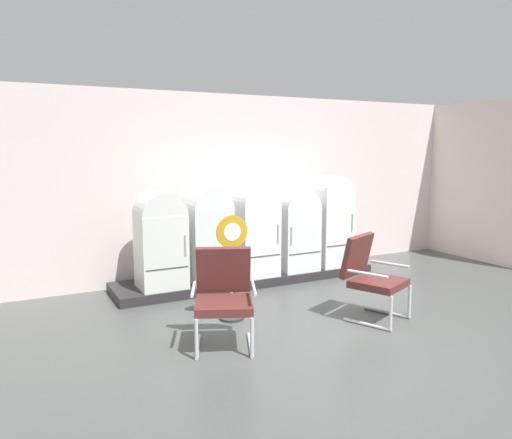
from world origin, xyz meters
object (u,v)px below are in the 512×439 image
refrigerator_4 (330,218)px  sign_stand (232,272)px  armchair_left (224,293)px  armchair_right (371,273)px  refrigerator_0 (161,238)px  refrigerator_1 (207,231)px  refrigerator_3 (294,226)px  refrigerator_2 (254,227)px

refrigerator_4 → sign_stand: (-2.48, -1.37, -0.35)m
armchair_left → armchair_right: size_ratio=1.00×
refrigerator_0 → sign_stand: size_ratio=1.05×
refrigerator_4 → sign_stand: 2.85m
refrigerator_1 → refrigerator_3: size_ratio=1.05×
refrigerator_1 → armchair_left: size_ratio=1.36×
refrigerator_0 → refrigerator_3: size_ratio=1.02×
armchair_left → sign_stand: 0.79m
refrigerator_2 → armchair_left: size_ratio=1.37×
refrigerator_4 → refrigerator_0: bearing=-179.6°
refrigerator_4 → armchair_left: 3.56m
refrigerator_4 → armchair_left: size_ratio=1.46×
armchair_right → armchair_left: bearing=177.5°
armchair_left → refrigerator_3: bearing=43.5°
refrigerator_0 → refrigerator_2: refrigerator_2 is taller
armchair_left → refrigerator_4: bearing=35.4°
refrigerator_0 → armchair_left: refrigerator_0 is taller
refrigerator_1 → armchair_left: bearing=-106.9°
refrigerator_2 → refrigerator_4: refrigerator_4 is taller
refrigerator_0 → refrigerator_3: bearing=1.0°
refrigerator_3 → armchair_right: (-0.20, -2.16, -0.28)m
armchair_right → refrigerator_2: bearing=104.3°
refrigerator_0 → armchair_right: bearing=-45.5°
refrigerator_1 → armchair_left: refrigerator_1 is taller
refrigerator_0 → refrigerator_1: (0.73, 0.04, 0.03)m
refrigerator_4 → refrigerator_1: bearing=179.4°
refrigerator_4 → armchair_right: refrigerator_4 is taller
refrigerator_2 → armchair_left: bearing=-124.5°
refrigerator_1 → armchair_left: 2.20m
refrigerator_1 → armchair_right: (1.35, -2.16, -0.32)m
refrigerator_2 → refrigerator_1: bearing=180.0°
refrigerator_0 → refrigerator_4: refrigerator_4 is taller
refrigerator_1 → armchair_left: (-0.63, -2.08, -0.32)m
refrigerator_3 → sign_stand: (-1.78, -1.40, -0.25)m
refrigerator_0 → armchair_right: refrigerator_0 is taller
armchair_right → refrigerator_1: bearing=122.0°
refrigerator_3 → sign_stand: refrigerator_3 is taller
refrigerator_2 → armchair_right: 2.26m
refrigerator_1 → refrigerator_2: bearing=-0.0°
armchair_left → armchair_right: bearing=-2.5°
refrigerator_4 → sign_stand: refrigerator_4 is taller
refrigerator_3 → refrigerator_4: (0.70, -0.02, 0.10)m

